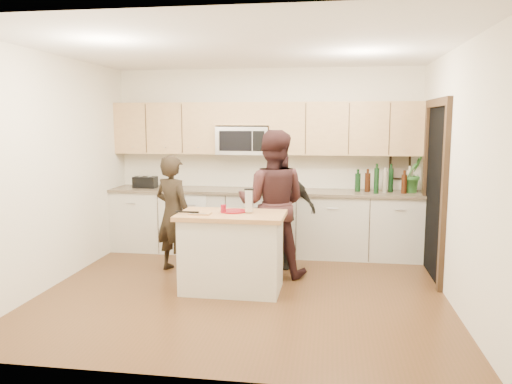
# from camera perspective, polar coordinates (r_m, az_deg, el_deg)

# --- Properties ---
(floor) EXTENTS (4.50, 4.50, 0.00)m
(floor) POSITION_cam_1_polar(r_m,az_deg,el_deg) (5.83, -1.41, -11.20)
(floor) COLOR #53321C
(floor) RESTS_ON ground
(room_shell) EXTENTS (4.52, 4.02, 2.71)m
(room_shell) POSITION_cam_1_polar(r_m,az_deg,el_deg) (5.51, -1.47, 6.05)
(room_shell) COLOR silver
(room_shell) RESTS_ON ground
(back_cabinetry) EXTENTS (4.50, 0.66, 0.94)m
(back_cabinetry) POSITION_cam_1_polar(r_m,az_deg,el_deg) (7.32, 0.84, -3.40)
(back_cabinetry) COLOR beige
(back_cabinetry) RESTS_ON ground
(upper_cabinetry) EXTENTS (4.50, 0.33, 0.75)m
(upper_cabinetry) POSITION_cam_1_polar(r_m,az_deg,el_deg) (7.32, 1.28, 7.41)
(upper_cabinetry) COLOR tan
(upper_cabinetry) RESTS_ON ground
(microwave) EXTENTS (0.76, 0.41, 0.40)m
(microwave) POSITION_cam_1_polar(r_m,az_deg,el_deg) (7.34, -1.44, 5.91)
(microwave) COLOR silver
(microwave) RESTS_ON ground
(doorway) EXTENTS (0.06, 1.25, 2.20)m
(doorway) POSITION_cam_1_polar(r_m,az_deg,el_deg) (6.50, 19.77, 0.81)
(doorway) COLOR black
(doorway) RESTS_ON ground
(framed_picture) EXTENTS (0.30, 0.03, 0.38)m
(framed_picture) POSITION_cam_1_polar(r_m,az_deg,el_deg) (7.50, 16.11, 2.81)
(framed_picture) COLOR black
(framed_picture) RESTS_ON ground
(dish_towel) EXTENTS (0.34, 0.60, 0.48)m
(dish_towel) POSITION_cam_1_polar(r_m,az_deg,el_deg) (7.27, -6.80, -0.90)
(dish_towel) COLOR white
(dish_towel) RESTS_ON ground
(island) EXTENTS (1.21, 0.71, 0.90)m
(island) POSITION_cam_1_polar(r_m,az_deg,el_deg) (5.72, -2.78, -6.82)
(island) COLOR beige
(island) RESTS_ON ground
(red_plate) EXTENTS (0.30, 0.30, 0.02)m
(red_plate) POSITION_cam_1_polar(r_m,az_deg,el_deg) (5.70, -2.60, -2.20)
(red_plate) COLOR maroon
(red_plate) RESTS_ON island
(box_grater) EXTENTS (0.10, 0.05, 0.27)m
(box_grater) POSITION_cam_1_polar(r_m,az_deg,el_deg) (5.59, -0.79, -0.91)
(box_grater) COLOR silver
(box_grater) RESTS_ON red_plate
(drink_glass) EXTENTS (0.06, 0.06, 0.09)m
(drink_glass) POSITION_cam_1_polar(r_m,az_deg,el_deg) (5.63, -3.74, -1.94)
(drink_glass) COLOR maroon
(drink_glass) RESTS_ON island
(cutting_board) EXTENTS (0.23, 0.17, 0.02)m
(cutting_board) POSITION_cam_1_polar(r_m,az_deg,el_deg) (5.59, -6.39, -2.46)
(cutting_board) COLOR #A87C46
(cutting_board) RESTS_ON island
(tongs) EXTENTS (0.26, 0.03, 0.02)m
(tongs) POSITION_cam_1_polar(r_m,az_deg,el_deg) (5.61, -7.85, -2.27)
(tongs) COLOR black
(tongs) RESTS_ON cutting_board
(knife) EXTENTS (0.18, 0.02, 0.01)m
(knife) POSITION_cam_1_polar(r_m,az_deg,el_deg) (5.52, -6.68, -2.48)
(knife) COLOR silver
(knife) RESTS_ON cutting_board
(toaster) EXTENTS (0.34, 0.20, 0.17)m
(toaster) POSITION_cam_1_polar(r_m,az_deg,el_deg) (7.66, -12.55, 1.11)
(toaster) COLOR black
(toaster) RESTS_ON back_cabinetry
(bottle_cluster) EXTENTS (0.80, 0.27, 0.41)m
(bottle_cluster) POSITION_cam_1_polar(r_m,az_deg,el_deg) (7.20, 14.63, 1.37)
(bottle_cluster) COLOR black
(bottle_cluster) RESTS_ON back_cabinetry
(orchid) EXTENTS (0.37, 0.35, 0.52)m
(orchid) POSITION_cam_1_polar(r_m,az_deg,el_deg) (7.27, 17.53, 1.97)
(orchid) COLOR #306B2A
(orchid) RESTS_ON back_cabinetry
(woman_left) EXTENTS (0.65, 0.56, 1.50)m
(woman_left) POSITION_cam_1_polar(r_m,az_deg,el_deg) (6.49, -9.46, -2.46)
(woman_left) COLOR black
(woman_left) RESTS_ON ground
(woman_center) EXTENTS (0.91, 0.72, 1.82)m
(woman_center) POSITION_cam_1_polar(r_m,az_deg,el_deg) (6.21, 1.88, -1.33)
(woman_center) COLOR black
(woman_center) RESTS_ON ground
(woman_right) EXTENTS (0.99, 0.56, 1.60)m
(woman_right) POSITION_cam_1_polar(r_m,az_deg,el_deg) (6.52, 2.76, -1.89)
(woman_right) COLOR black
(woman_right) RESTS_ON ground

